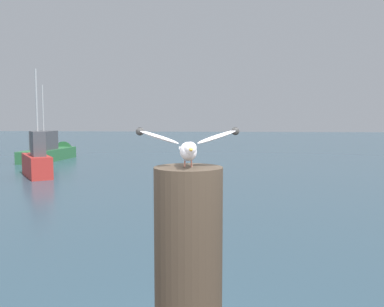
{
  "coord_description": "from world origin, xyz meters",
  "views": [
    {
      "loc": [
        0.62,
        -2.52,
        2.57
      ],
      "look_at": [
        0.42,
        -0.0,
        2.34
      ],
      "focal_mm": 39.93,
      "sensor_mm": 36.0,
      "label": 1
    }
  ],
  "objects_px": {
    "mooring_post": "(188,260)",
    "seagull": "(188,146)",
    "boat_red": "(36,162)",
    "boat_green": "(53,151)"
  },
  "relations": [
    {
      "from": "seagull",
      "to": "boat_red",
      "type": "distance_m",
      "value": 16.78
    },
    {
      "from": "seagull",
      "to": "boat_green",
      "type": "relative_size",
      "value": 0.1
    },
    {
      "from": "mooring_post",
      "to": "boat_green",
      "type": "relative_size",
      "value": 0.2
    },
    {
      "from": "boat_red",
      "to": "mooring_post",
      "type": "bearing_deg",
      "value": -62.52
    },
    {
      "from": "mooring_post",
      "to": "boat_red",
      "type": "xyz_separation_m",
      "value": [
        -7.69,
        14.79,
        -1.17
      ]
    },
    {
      "from": "boat_green",
      "to": "boat_red",
      "type": "bearing_deg",
      "value": -73.11
    },
    {
      "from": "boat_green",
      "to": "seagull",
      "type": "bearing_deg",
      "value": -65.53
    },
    {
      "from": "seagull",
      "to": "mooring_post",
      "type": "bearing_deg",
      "value": 99.79
    },
    {
      "from": "mooring_post",
      "to": "seagull",
      "type": "distance_m",
      "value": 0.63
    },
    {
      "from": "mooring_post",
      "to": "boat_green",
      "type": "height_order",
      "value": "boat_green"
    }
  ]
}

